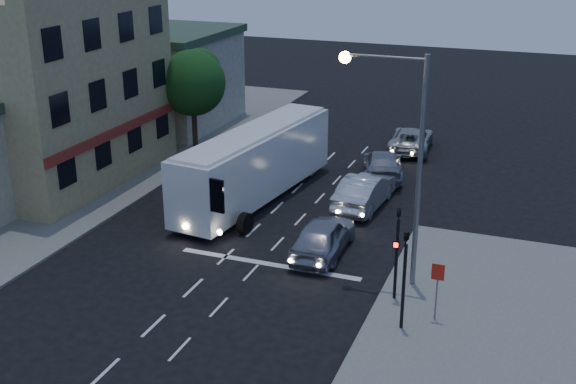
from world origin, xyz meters
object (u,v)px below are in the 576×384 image
at_px(car_sedan_b, 383,164).
at_px(car_sedan_c, 411,139).
at_px(car_sedan_a, 364,191).
at_px(traffic_signal_main, 397,243).
at_px(traffic_signal_side, 405,269).
at_px(tour_bus, 255,162).
at_px(street_tree, 193,80).
at_px(streetlight, 404,145).
at_px(regulatory_sign, 437,283).
at_px(car_suv, 323,236).

distance_m(car_sedan_b, car_sedan_c, 5.55).
xyz_separation_m(car_sedan_a, traffic_signal_main, (3.56, -8.89, 1.58)).
relative_size(car_sedan_a, traffic_signal_side, 1.24).
bearing_deg(tour_bus, street_tree, 144.47).
xyz_separation_m(tour_bus, traffic_signal_main, (9.07, -7.99, 0.42)).
relative_size(tour_bus, streetlight, 1.37).
xyz_separation_m(tour_bus, car_sedan_b, (5.31, 5.65, -1.25)).
xyz_separation_m(regulatory_sign, street_tree, (-17.51, 15.26, 2.90)).
bearing_deg(streetlight, street_tree, 140.49).
height_order(car_sedan_c, regulatory_sign, regulatory_sign).
bearing_deg(car_suv, street_tree, -44.14).
bearing_deg(car_suv, traffic_signal_side, 131.08).
xyz_separation_m(streetlight, street_tree, (-15.55, 12.82, -1.23)).
bearing_deg(car_sedan_c, traffic_signal_main, 95.06).
bearing_deg(car_sedan_c, street_tree, 16.76).
relative_size(traffic_signal_main, street_tree, 0.66).
bearing_deg(traffic_signal_main, traffic_signal_side, -70.51).
xyz_separation_m(car_sedan_a, traffic_signal_side, (4.26, -10.87, 1.58)).
distance_m(tour_bus, car_sedan_b, 7.85).
xyz_separation_m(traffic_signal_side, street_tree, (-16.51, 16.22, 2.08)).
xyz_separation_m(car_sedan_c, streetlight, (3.05, -17.74, 5.01)).
distance_m(car_suv, regulatory_sign, 6.88).
relative_size(car_sedan_a, street_tree, 0.82).
xyz_separation_m(tour_bus, traffic_signal_side, (9.77, -9.97, 0.42)).
distance_m(tour_bus, car_suv, 7.33).
xyz_separation_m(tour_bus, regulatory_sign, (10.77, -9.00, -0.40)).
bearing_deg(car_suv, tour_bus, -44.41).
xyz_separation_m(traffic_signal_side, streetlight, (-0.96, 3.40, 3.31)).
xyz_separation_m(car_suv, car_sedan_b, (0.06, 10.62, -0.06)).
bearing_deg(streetlight, traffic_signal_main, -79.80).
bearing_deg(regulatory_sign, car_sedan_c, 103.93).
relative_size(traffic_signal_main, regulatory_sign, 1.86).
bearing_deg(car_sedan_c, regulatory_sign, 99.20).
height_order(car_suv, car_sedan_c, car_suv).
height_order(tour_bus, car_sedan_b, tour_bus).
relative_size(car_sedan_a, traffic_signal_main, 1.24).
relative_size(car_sedan_a, regulatory_sign, 2.31).
relative_size(car_suv, car_sedan_a, 0.94).
relative_size(traffic_signal_side, regulatory_sign, 1.86).
bearing_deg(traffic_signal_main, tour_bus, 138.64).
bearing_deg(street_tree, tour_bus, -42.90).
bearing_deg(car_sedan_b, traffic_signal_main, 90.41).
distance_m(tour_bus, street_tree, 9.53).
bearing_deg(regulatory_sign, car_sedan_b, 110.44).
bearing_deg(street_tree, car_suv, -43.11).
xyz_separation_m(car_sedan_a, street_tree, (-12.25, 5.35, 3.66)).
height_order(tour_bus, car_suv, tour_bus).
bearing_deg(traffic_signal_main, regulatory_sign, -30.84).
bearing_deg(tour_bus, car_suv, -36.02).
xyz_separation_m(traffic_signal_side, regulatory_sign, (1.00, 0.96, -0.82)).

